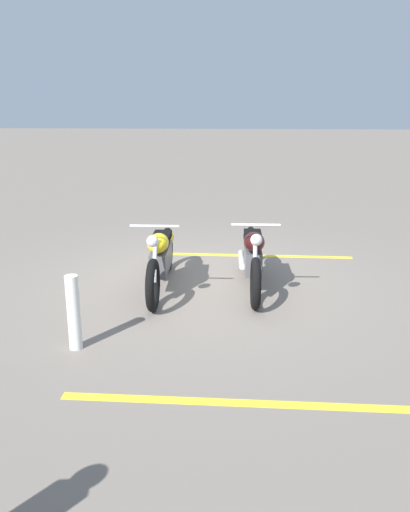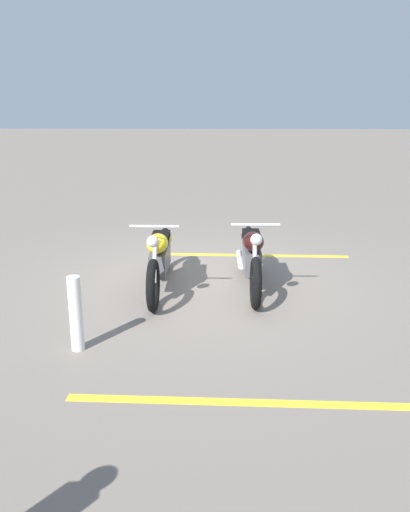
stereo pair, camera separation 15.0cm
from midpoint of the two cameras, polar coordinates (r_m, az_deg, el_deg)
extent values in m
plane|color=slate|center=(7.92, -0.41, -2.68)|extent=(60.00, 60.00, 0.00)
torus|color=black|center=(6.84, -6.04, -3.08)|extent=(0.67, 0.11, 0.67)
torus|color=black|center=(8.31, -4.68, 0.64)|extent=(0.67, 0.11, 0.67)
cube|color=#59595E|center=(7.59, -5.27, -0.31)|extent=(0.84, 0.22, 0.32)
ellipsoid|color=yellow|center=(7.25, -5.57, 1.31)|extent=(0.52, 0.28, 0.24)
ellipsoid|color=yellow|center=(8.09, -4.83, 1.85)|extent=(0.56, 0.24, 0.22)
cube|color=black|center=(7.64, -5.21, 1.99)|extent=(0.44, 0.24, 0.09)
cylinder|color=silver|center=(6.97, -5.87, -0.41)|extent=(0.27, 0.06, 0.56)
cylinder|color=silver|center=(6.90, -5.92, 3.07)|extent=(0.04, 0.62, 0.04)
sphere|color=silver|center=(6.75, -6.10, 1.50)|extent=(0.15, 0.15, 0.15)
cylinder|color=silver|center=(8.03, -5.90, -0.53)|extent=(0.70, 0.09, 0.09)
torus|color=black|center=(6.91, 4.67, -2.83)|extent=(0.67, 0.11, 0.67)
torus|color=black|center=(8.39, 4.00, 0.82)|extent=(0.67, 0.11, 0.67)
cube|color=#59595E|center=(7.67, 4.29, -0.11)|extent=(0.84, 0.22, 0.32)
ellipsoid|color=black|center=(7.32, 4.46, 1.51)|extent=(0.52, 0.28, 0.24)
ellipsoid|color=black|center=(8.17, 4.09, 2.02)|extent=(0.56, 0.24, 0.22)
cube|color=black|center=(7.71, 4.29, 2.17)|extent=(0.44, 0.24, 0.09)
cylinder|color=silver|center=(7.04, 4.60, -0.19)|extent=(0.27, 0.06, 0.56)
cylinder|color=silver|center=(6.98, 4.66, 3.26)|extent=(0.04, 0.62, 0.04)
sphere|color=silver|center=(6.82, 4.73, 1.71)|extent=(0.15, 0.15, 0.15)
cylinder|color=silver|center=(8.09, 3.12, -0.34)|extent=(0.70, 0.09, 0.09)
cylinder|color=white|center=(5.96, -13.99, -5.85)|extent=(0.14, 0.14, 0.82)
cube|color=yellow|center=(9.17, 4.41, 0.08)|extent=(0.22, 3.20, 0.01)
cube|color=yellow|center=(5.06, 3.20, -14.95)|extent=(0.22, 3.20, 0.01)
camera|label=1|loc=(0.08, 89.38, 0.19)|focal=38.48mm
camera|label=2|loc=(0.08, -90.62, -0.19)|focal=38.48mm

